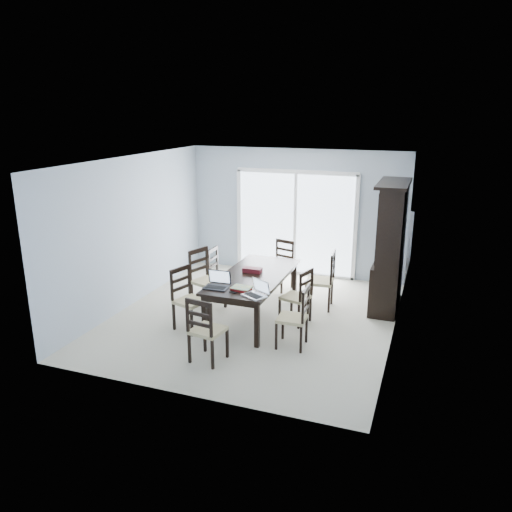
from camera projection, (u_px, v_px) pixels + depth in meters
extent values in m
plane|color=#BDB7A2|center=(254.00, 317.00, 8.36)|extent=(5.00, 5.00, 0.00)
plane|color=white|center=(254.00, 160.00, 7.62)|extent=(5.00, 5.00, 0.00)
cube|color=#9DABBC|center=(296.00, 213.00, 10.24)|extent=(4.50, 0.02, 2.60)
cube|color=#9DABBC|center=(133.00, 231.00, 8.72)|extent=(0.02, 5.00, 2.60)
cube|color=#9DABBC|center=(399.00, 256.00, 7.25)|extent=(0.02, 5.00, 2.60)
cube|color=gray|center=(306.00, 262.00, 11.52)|extent=(4.50, 2.00, 0.10)
cube|color=#99999E|center=(317.00, 227.00, 12.25)|extent=(4.50, 0.06, 1.10)
cube|color=black|center=(254.00, 276.00, 8.15)|extent=(1.00, 2.20, 0.04)
cube|color=black|center=(254.00, 279.00, 8.17)|extent=(0.88, 2.08, 0.10)
cube|color=black|center=(205.00, 317.00, 7.50)|extent=(0.07, 0.07, 0.69)
cube|color=black|center=(257.00, 325.00, 7.22)|extent=(0.07, 0.07, 0.69)
cube|color=black|center=(251.00, 277.00, 9.30)|extent=(0.07, 0.07, 0.69)
cube|color=black|center=(295.00, 282.00, 9.02)|extent=(0.07, 0.07, 0.69)
cube|color=black|center=(386.00, 284.00, 8.70)|extent=(0.45, 1.30, 0.85)
cube|color=black|center=(393.00, 224.00, 8.39)|extent=(0.38, 1.30, 1.30)
cube|color=black|center=(394.00, 183.00, 8.20)|extent=(0.50, 1.38, 0.05)
cube|color=black|center=(378.00, 228.00, 8.07)|extent=(0.02, 0.36, 1.18)
cube|color=black|center=(381.00, 223.00, 8.45)|extent=(0.02, 0.36, 1.18)
cube|color=black|center=(384.00, 218.00, 8.83)|extent=(0.02, 0.36, 1.18)
cube|color=silver|center=(295.00, 225.00, 10.29)|extent=(2.40, 0.02, 2.10)
cube|color=white|center=(296.00, 172.00, 9.97)|extent=(2.52, 0.05, 0.08)
cube|color=white|center=(295.00, 225.00, 10.28)|extent=(0.06, 0.05, 2.10)
cube|color=white|center=(294.00, 272.00, 10.57)|extent=(2.52, 0.05, 0.05)
cube|color=black|center=(191.00, 309.00, 8.13)|extent=(0.04, 0.04, 0.44)
cube|color=black|center=(174.00, 317.00, 7.83)|extent=(0.04, 0.04, 0.44)
cube|color=black|center=(209.00, 315.00, 7.90)|extent=(0.04, 0.04, 0.44)
cube|color=black|center=(192.00, 323.00, 7.61)|extent=(0.04, 0.04, 0.44)
cube|color=#CABE86|center=(191.00, 301.00, 7.80)|extent=(0.53, 0.53, 0.05)
cube|color=black|center=(208.00, 290.00, 8.95)|extent=(0.05, 0.05, 0.46)
cube|color=black|center=(192.00, 296.00, 8.65)|extent=(0.05, 0.05, 0.46)
cube|color=black|center=(225.00, 295.00, 8.70)|extent=(0.05, 0.05, 0.46)
cube|color=black|center=(209.00, 302.00, 8.40)|extent=(0.05, 0.05, 0.46)
cube|color=#CABE86|center=(208.00, 282.00, 8.60)|extent=(0.58, 0.58, 0.05)
cube|color=black|center=(218.00, 283.00, 9.35)|extent=(0.03, 0.03, 0.42)
cube|color=black|center=(210.00, 290.00, 9.01)|extent=(0.03, 0.03, 0.42)
cube|color=black|center=(237.00, 286.00, 9.23)|extent=(0.03, 0.03, 0.42)
cube|color=black|center=(229.00, 292.00, 8.90)|extent=(0.03, 0.03, 0.42)
cube|color=#CABE86|center=(223.00, 276.00, 9.06)|extent=(0.41, 0.41, 0.05)
cube|color=black|center=(301.00, 340.00, 7.08)|extent=(0.03, 0.03, 0.41)
cube|color=black|center=(306.00, 329.00, 7.41)|extent=(0.03, 0.03, 0.41)
cube|color=black|center=(276.00, 336.00, 7.18)|extent=(0.03, 0.03, 0.41)
cube|color=black|center=(283.00, 326.00, 7.52)|extent=(0.03, 0.03, 0.41)
cube|color=#CABE86|center=(292.00, 318.00, 7.23)|extent=(0.42, 0.42, 0.05)
cube|color=black|center=(299.00, 317.00, 7.87)|extent=(0.04, 0.04, 0.41)
cube|color=black|center=(310.00, 309.00, 8.15)|extent=(0.04, 0.04, 0.41)
cube|color=black|center=(280.00, 311.00, 8.07)|extent=(0.04, 0.04, 0.41)
cube|color=black|center=(292.00, 304.00, 8.36)|extent=(0.04, 0.04, 0.41)
cube|color=#CABE86|center=(295.00, 297.00, 8.05)|extent=(0.49, 0.49, 0.05)
cube|color=black|center=(329.00, 300.00, 8.49)|extent=(0.04, 0.04, 0.45)
cube|color=black|center=(332.00, 292.00, 8.86)|extent=(0.04, 0.04, 0.45)
cube|color=black|center=(306.00, 298.00, 8.59)|extent=(0.04, 0.04, 0.45)
cube|color=black|center=(310.00, 290.00, 8.96)|extent=(0.04, 0.04, 0.45)
cube|color=#CABE86|center=(320.00, 281.00, 8.65)|extent=(0.48, 0.48, 0.05)
cube|color=black|center=(189.00, 349.00, 6.81)|extent=(0.04, 0.04, 0.42)
cube|color=black|center=(212.00, 355.00, 6.64)|extent=(0.04, 0.04, 0.42)
cube|color=black|center=(205.00, 338.00, 7.12)|extent=(0.04, 0.04, 0.42)
cube|color=black|center=(227.00, 344.00, 6.95)|extent=(0.04, 0.04, 0.42)
cube|color=#CABE86|center=(208.00, 330.00, 6.81)|extent=(0.47, 0.47, 0.05)
cube|color=black|center=(292.00, 278.00, 9.66)|extent=(0.04, 0.04, 0.42)
cube|color=black|center=(276.00, 274.00, 9.87)|extent=(0.04, 0.04, 0.42)
cube|color=black|center=(282.00, 283.00, 9.37)|extent=(0.04, 0.04, 0.42)
cube|color=black|center=(266.00, 279.00, 9.58)|extent=(0.04, 0.04, 0.42)
cube|color=#CABE86|center=(279.00, 267.00, 9.55)|extent=(0.50, 0.50, 0.05)
cube|color=black|center=(216.00, 288.00, 7.54)|extent=(0.38, 0.27, 0.02)
cube|color=silver|center=(216.00, 280.00, 7.50)|extent=(0.32, 0.06, 0.19)
cube|color=silver|center=(254.00, 296.00, 7.21)|extent=(0.41, 0.37, 0.02)
cube|color=silver|center=(254.00, 288.00, 7.17)|extent=(0.28, 0.18, 0.18)
cube|color=maroon|center=(241.00, 289.00, 7.46)|extent=(0.31, 0.25, 0.03)
cube|color=gold|center=(242.00, 287.00, 7.45)|extent=(0.31, 0.24, 0.01)
cube|color=black|center=(233.00, 292.00, 7.35)|extent=(0.11, 0.07, 0.01)
cube|color=#490E14|center=(252.00, 270.00, 8.26)|extent=(0.31, 0.16, 0.08)
cube|color=brown|center=(271.00, 238.00, 11.71)|extent=(1.88, 1.71, 0.86)
cube|color=gray|center=(272.00, 219.00, 11.58)|extent=(1.93, 1.76, 0.06)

